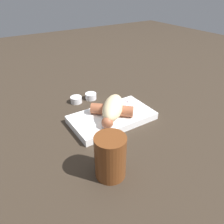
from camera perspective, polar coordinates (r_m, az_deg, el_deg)
The scene contains 8 objects.
ground_plane at distance 0.73m, azimuth 0.00°, elevation -2.23°, with size 3.00×3.00×0.00m, color #33281E.
food_tray at distance 0.73m, azimuth 0.00°, elevation -1.46°, with size 0.27×0.15×0.02m.
bread_roll at distance 0.70m, azimuth 0.09°, elevation 1.13°, with size 0.15×0.15×0.06m.
sausage at distance 0.71m, azimuth -0.14°, elevation 0.33°, with size 0.13×0.14×0.04m.
pickled_veggies at distance 0.78m, azimuth 1.88°, elevation 1.96°, with size 0.07×0.06×0.01m.
condiment_cup_near at distance 0.87m, azimuth -5.55°, elevation 4.06°, with size 0.04×0.04×0.02m.
condiment_cup_far at distance 0.85m, azimuth -9.33°, elevation 3.13°, with size 0.04×0.04×0.02m.
drink_glass at distance 0.52m, azimuth -0.45°, elevation -11.60°, with size 0.07×0.07×0.11m.
Camera 1 is at (0.33, 0.51, 0.41)m, focal length 35.00 mm.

